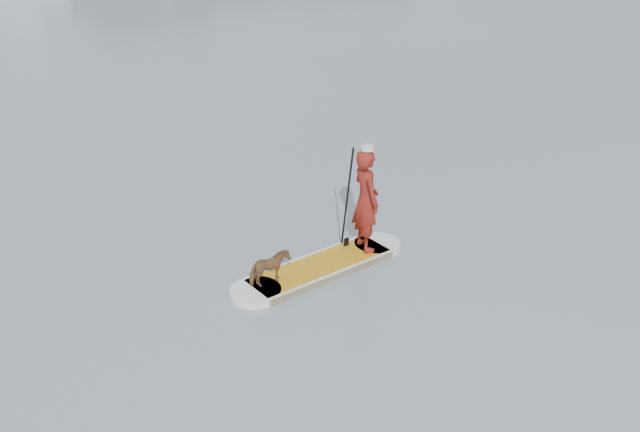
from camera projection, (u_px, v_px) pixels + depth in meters
ground at (194, 228)px, 13.07m from camera, size 140.00×140.00×0.00m
paddleboard at (320, 268)px, 11.65m from camera, size 3.29×1.05×0.12m
paddler at (366, 200)px, 11.76m from camera, size 0.52×0.70×1.77m
white_cap at (367, 148)px, 11.36m from camera, size 0.22×0.22×0.07m
dog at (269, 268)px, 10.97m from camera, size 0.66×0.33×0.54m
paddle at (347, 210)px, 11.92m from camera, size 0.10×0.30×2.00m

